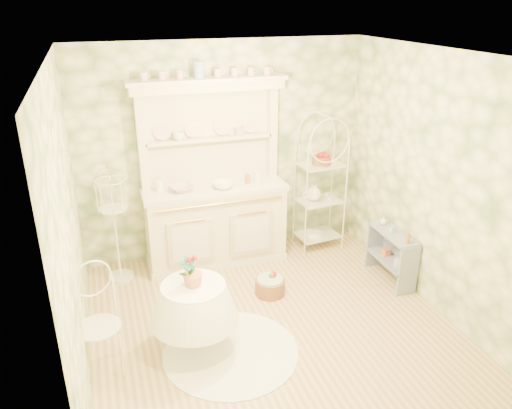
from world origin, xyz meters
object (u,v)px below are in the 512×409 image
object	(u,v)px
kitchen_dresser	(214,176)
floor_basket	(270,285)
bakers_rack	(320,179)
cafe_chair	(98,324)
round_table	(195,315)
side_shelf	(391,256)
birdcage_stand	(114,220)

from	to	relation	value
kitchen_dresser	floor_basket	size ratio (longest dim) A/B	6.27
bakers_rack	cafe_chair	size ratio (longest dim) A/B	1.96
cafe_chair	round_table	bearing A→B (deg)	-18.25
floor_basket	cafe_chair	bearing A→B (deg)	-159.74
floor_basket	bakers_rack	bearing A→B (deg)	42.71
cafe_chair	bakers_rack	bearing A→B (deg)	11.07
side_shelf	round_table	bearing A→B (deg)	-160.59
side_shelf	round_table	world-z (taller)	round_table
side_shelf	floor_basket	xyz separation A→B (m)	(-1.47, 0.14, -0.20)
kitchen_dresser	birdcage_stand	world-z (taller)	kitchen_dresser
side_shelf	floor_basket	distance (m)	1.49
kitchen_dresser	round_table	world-z (taller)	kitchen_dresser
bakers_rack	round_table	distance (m)	2.66
kitchen_dresser	floor_basket	world-z (taller)	kitchen_dresser
floor_basket	side_shelf	bearing A→B (deg)	-5.54
bakers_rack	round_table	world-z (taller)	bakers_rack
kitchen_dresser	cafe_chair	bearing A→B (deg)	-131.65
side_shelf	cafe_chair	bearing A→B (deg)	-163.69
kitchen_dresser	round_table	bearing A→B (deg)	-110.35
cafe_chair	side_shelf	bearing A→B (deg)	-9.15
birdcage_stand	floor_basket	world-z (taller)	birdcage_stand
floor_basket	birdcage_stand	bearing A→B (deg)	150.72
side_shelf	birdcage_stand	xyz separation A→B (m)	(-3.06, 1.04, 0.45)
birdcage_stand	floor_basket	distance (m)	1.94
side_shelf	birdcage_stand	size ratio (longest dim) A/B	0.48
kitchen_dresser	birdcage_stand	size ratio (longest dim) A/B	1.50
cafe_chair	floor_basket	size ratio (longest dim) A/B	2.67
bakers_rack	floor_basket	world-z (taller)	bakers_rack
kitchen_dresser	floor_basket	bearing A→B (deg)	-68.64
cafe_chair	birdcage_stand	xyz separation A→B (m)	(0.27, 1.58, 0.27)
round_table	birdcage_stand	world-z (taller)	birdcage_stand
side_shelf	birdcage_stand	world-z (taller)	birdcage_stand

